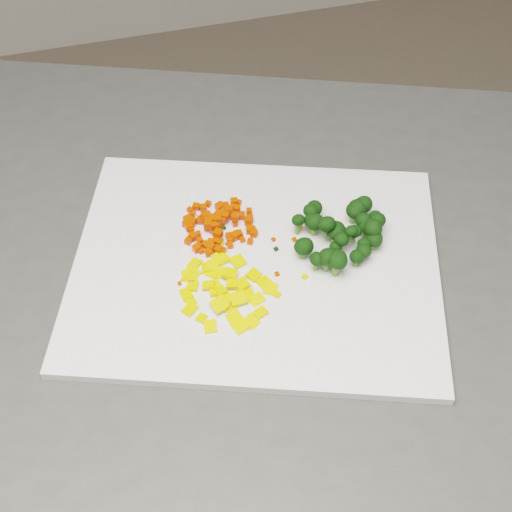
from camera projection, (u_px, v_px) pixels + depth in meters
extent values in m
cube|color=#40403E|center=(249.00, 431.00, 1.15)|extent=(1.10, 0.94, 0.90)
cube|color=white|center=(256.00, 265.00, 0.78)|extent=(0.48, 0.42, 0.01)
cube|color=red|center=(188.00, 220.00, 0.81)|extent=(0.01, 0.01, 0.01)
cube|color=red|center=(204.00, 208.00, 0.82)|extent=(0.01, 0.01, 0.01)
cube|color=red|center=(254.00, 232.00, 0.80)|extent=(0.01, 0.01, 0.01)
cube|color=red|center=(253.00, 229.00, 0.80)|extent=(0.01, 0.01, 0.01)
cube|color=red|center=(230.00, 245.00, 0.79)|extent=(0.01, 0.01, 0.01)
cube|color=red|center=(250.00, 219.00, 0.81)|extent=(0.01, 0.01, 0.01)
cube|color=red|center=(201.00, 220.00, 0.81)|extent=(0.01, 0.01, 0.01)
cube|color=red|center=(254.00, 233.00, 0.80)|extent=(0.01, 0.01, 0.01)
cube|color=red|center=(230.00, 240.00, 0.79)|extent=(0.01, 0.01, 0.01)
cube|color=red|center=(206.00, 245.00, 0.79)|extent=(0.01, 0.01, 0.01)
cube|color=red|center=(205.00, 219.00, 0.81)|extent=(0.01, 0.01, 0.01)
cube|color=red|center=(218.00, 250.00, 0.78)|extent=(0.01, 0.01, 0.01)
cube|color=red|center=(225.00, 216.00, 0.81)|extent=(0.01, 0.01, 0.01)
cube|color=red|center=(190.00, 210.00, 0.82)|extent=(0.01, 0.01, 0.01)
cube|color=red|center=(214.00, 226.00, 0.80)|extent=(0.01, 0.01, 0.01)
cube|color=red|center=(196.00, 207.00, 0.83)|extent=(0.01, 0.01, 0.01)
cube|color=red|center=(189.00, 221.00, 0.81)|extent=(0.01, 0.01, 0.01)
cube|color=red|center=(234.00, 207.00, 0.83)|extent=(0.01, 0.01, 0.01)
cube|color=red|center=(197.00, 249.00, 0.78)|extent=(0.01, 0.01, 0.01)
cube|color=red|center=(198.00, 234.00, 0.80)|extent=(0.01, 0.01, 0.01)
cube|color=red|center=(217.00, 226.00, 0.80)|extent=(0.01, 0.01, 0.01)
cube|color=red|center=(247.00, 222.00, 0.81)|extent=(0.01, 0.01, 0.01)
cube|color=red|center=(200.00, 241.00, 0.79)|extent=(0.01, 0.01, 0.01)
cube|color=red|center=(210.00, 248.00, 0.79)|extent=(0.01, 0.01, 0.01)
cube|color=red|center=(212.00, 218.00, 0.80)|extent=(0.01, 0.01, 0.01)
cube|color=red|center=(209.00, 253.00, 0.78)|extent=(0.01, 0.01, 0.01)
cube|color=red|center=(236.00, 235.00, 0.80)|extent=(0.01, 0.01, 0.01)
cube|color=red|center=(224.00, 211.00, 0.82)|extent=(0.01, 0.01, 0.01)
cube|color=red|center=(248.00, 220.00, 0.81)|extent=(0.01, 0.01, 0.01)
cube|color=red|center=(198.00, 246.00, 0.79)|extent=(0.01, 0.01, 0.01)
cube|color=red|center=(226.00, 206.00, 0.83)|extent=(0.01, 0.01, 0.01)
cube|color=red|center=(235.00, 224.00, 0.81)|extent=(0.01, 0.01, 0.01)
cube|color=red|center=(211.00, 243.00, 0.79)|extent=(0.01, 0.01, 0.01)
cube|color=red|center=(222.00, 220.00, 0.81)|extent=(0.01, 0.01, 0.01)
cube|color=red|center=(223.00, 251.00, 0.78)|extent=(0.01, 0.01, 0.01)
cube|color=red|center=(208.00, 215.00, 0.81)|extent=(0.01, 0.01, 0.01)
cube|color=red|center=(250.00, 230.00, 0.80)|extent=(0.01, 0.01, 0.01)
cube|color=red|center=(226.00, 208.00, 0.82)|extent=(0.01, 0.01, 0.01)
cube|color=red|center=(192.00, 222.00, 0.81)|extent=(0.01, 0.01, 0.01)
cube|color=red|center=(201.00, 251.00, 0.78)|extent=(0.01, 0.01, 0.01)
cube|color=red|center=(249.00, 211.00, 0.82)|extent=(0.01, 0.01, 0.01)
cube|color=red|center=(218.00, 234.00, 0.79)|extent=(0.01, 0.01, 0.01)
cube|color=red|center=(189.00, 227.00, 0.81)|extent=(0.01, 0.01, 0.01)
cube|color=red|center=(239.00, 234.00, 0.80)|extent=(0.01, 0.01, 0.01)
cube|color=red|center=(242.00, 216.00, 0.82)|extent=(0.01, 0.01, 0.01)
cube|color=red|center=(209.00, 220.00, 0.80)|extent=(0.01, 0.01, 0.01)
cube|color=red|center=(234.00, 202.00, 0.83)|extent=(0.01, 0.01, 0.01)
cube|color=red|center=(219.00, 215.00, 0.81)|extent=(0.01, 0.01, 0.01)
cube|color=red|center=(218.00, 241.00, 0.79)|extent=(0.01, 0.01, 0.01)
cube|color=red|center=(237.00, 209.00, 0.82)|extent=(0.01, 0.01, 0.01)
cube|color=red|center=(193.00, 214.00, 0.82)|extent=(0.01, 0.01, 0.01)
cube|color=red|center=(229.00, 210.00, 0.81)|extent=(0.01, 0.01, 0.01)
cube|color=red|center=(216.00, 227.00, 0.81)|extent=(0.01, 0.01, 0.01)
cube|color=red|center=(239.00, 203.00, 0.83)|extent=(0.01, 0.01, 0.01)
cube|color=red|center=(213.00, 219.00, 0.80)|extent=(0.01, 0.01, 0.01)
cube|color=red|center=(187.00, 223.00, 0.81)|extent=(0.01, 0.01, 0.01)
cube|color=red|center=(220.00, 207.00, 0.82)|extent=(0.01, 0.01, 0.01)
cube|color=red|center=(220.00, 226.00, 0.81)|extent=(0.01, 0.01, 0.01)
cube|color=red|center=(193.00, 236.00, 0.80)|extent=(0.01, 0.01, 0.01)
cube|color=red|center=(191.00, 230.00, 0.80)|extent=(0.01, 0.01, 0.01)
cube|color=red|center=(214.00, 232.00, 0.80)|extent=(0.01, 0.01, 0.01)
cube|color=red|center=(235.00, 236.00, 0.80)|extent=(0.01, 0.01, 0.01)
cube|color=red|center=(242.00, 240.00, 0.79)|extent=(0.01, 0.01, 0.01)
cube|color=red|center=(219.00, 242.00, 0.79)|extent=(0.01, 0.01, 0.01)
cube|color=red|center=(235.00, 217.00, 0.81)|extent=(0.01, 0.01, 0.01)
cube|color=red|center=(229.00, 236.00, 0.80)|extent=(0.01, 0.01, 0.01)
cube|color=red|center=(217.00, 219.00, 0.80)|extent=(0.01, 0.01, 0.01)
cube|color=red|center=(233.00, 216.00, 0.82)|extent=(0.01, 0.01, 0.01)
cube|color=red|center=(208.00, 204.00, 0.83)|extent=(0.01, 0.01, 0.01)
cube|color=red|center=(198.00, 207.00, 0.83)|extent=(0.01, 0.01, 0.01)
cube|color=red|center=(204.00, 215.00, 0.81)|extent=(0.01, 0.01, 0.01)
cube|color=red|center=(208.00, 224.00, 0.80)|extent=(0.01, 0.01, 0.01)
cube|color=red|center=(250.00, 242.00, 0.79)|extent=(0.01, 0.01, 0.01)
cube|color=red|center=(208.00, 226.00, 0.81)|extent=(0.01, 0.01, 0.01)
cube|color=red|center=(188.00, 241.00, 0.79)|extent=(0.01, 0.01, 0.01)
cube|color=yellow|center=(248.00, 296.00, 0.75)|extent=(0.02, 0.02, 0.00)
cube|color=yellow|center=(238.00, 298.00, 0.74)|extent=(0.02, 0.02, 0.01)
cube|color=yellow|center=(234.00, 317.00, 0.73)|extent=(0.02, 0.02, 0.01)
cube|color=yellow|center=(221.00, 290.00, 0.75)|extent=(0.01, 0.02, 0.01)
cube|color=yellow|center=(221.00, 304.00, 0.73)|extent=(0.02, 0.02, 0.01)
cube|color=yellow|center=(254.00, 275.00, 0.76)|extent=(0.02, 0.02, 0.01)
cube|color=yellow|center=(238.00, 262.00, 0.78)|extent=(0.02, 0.02, 0.01)
cube|color=yellow|center=(225.00, 298.00, 0.74)|extent=(0.02, 0.02, 0.01)
cube|color=yellow|center=(251.00, 322.00, 0.73)|extent=(0.02, 0.02, 0.01)
cube|color=yellow|center=(208.00, 285.00, 0.75)|extent=(0.02, 0.01, 0.01)
cube|color=yellow|center=(240.00, 287.00, 0.75)|extent=(0.02, 0.02, 0.01)
cube|color=yellow|center=(190.00, 300.00, 0.74)|extent=(0.01, 0.01, 0.00)
cube|color=yellow|center=(202.00, 318.00, 0.73)|extent=(0.01, 0.01, 0.01)
cube|color=yellow|center=(212.00, 273.00, 0.77)|extent=(0.02, 0.02, 0.01)
cube|color=yellow|center=(186.00, 277.00, 0.76)|extent=(0.01, 0.01, 0.00)
cube|color=yellow|center=(240.00, 326.00, 0.72)|extent=(0.02, 0.02, 0.01)
cube|color=yellow|center=(212.00, 266.00, 0.77)|extent=(0.02, 0.02, 0.01)
cube|color=yellow|center=(214.00, 285.00, 0.76)|extent=(0.01, 0.01, 0.00)
cube|color=yellow|center=(218.00, 273.00, 0.77)|extent=(0.02, 0.02, 0.01)
cube|color=yellow|center=(210.00, 327.00, 0.72)|extent=(0.01, 0.02, 0.01)
cube|color=yellow|center=(220.00, 258.00, 0.78)|extent=(0.02, 0.02, 0.01)
cube|color=yellow|center=(208.00, 268.00, 0.77)|extent=(0.02, 0.02, 0.01)
cube|color=yellow|center=(271.00, 289.00, 0.75)|extent=(0.02, 0.02, 0.01)
cube|color=yellow|center=(190.00, 309.00, 0.73)|extent=(0.02, 0.02, 0.01)
cube|color=yellow|center=(261.00, 313.00, 0.73)|extent=(0.02, 0.02, 0.01)
cube|color=yellow|center=(192.00, 287.00, 0.75)|extent=(0.01, 0.01, 0.00)
cube|color=yellow|center=(216.00, 292.00, 0.75)|extent=(0.01, 0.01, 0.01)
cube|color=yellow|center=(233.00, 284.00, 0.75)|extent=(0.02, 0.02, 0.01)
cube|color=yellow|center=(186.00, 294.00, 0.75)|extent=(0.01, 0.02, 0.01)
cube|color=yellow|center=(221.00, 259.00, 0.78)|extent=(0.02, 0.02, 0.01)
cube|color=yellow|center=(191.00, 273.00, 0.77)|extent=(0.02, 0.02, 0.01)
cube|color=yellow|center=(192.00, 276.00, 0.76)|extent=(0.02, 0.02, 0.00)
cube|color=yellow|center=(231.00, 306.00, 0.74)|extent=(0.02, 0.01, 0.00)
cube|color=yellow|center=(265.00, 283.00, 0.76)|extent=(0.02, 0.02, 0.01)
cube|color=yellow|center=(257.00, 300.00, 0.74)|extent=(0.02, 0.02, 0.01)
cube|color=yellow|center=(242.00, 284.00, 0.75)|extent=(0.02, 0.02, 0.01)
cube|color=yellow|center=(224.00, 300.00, 0.74)|extent=(0.02, 0.02, 0.00)
cube|color=yellow|center=(219.00, 305.00, 0.73)|extent=(0.02, 0.02, 0.01)
cube|color=yellow|center=(195.00, 264.00, 0.77)|extent=(0.02, 0.02, 0.01)
cube|color=yellow|center=(230.00, 274.00, 0.76)|extent=(0.02, 0.02, 0.01)
cube|color=black|center=(223.00, 228.00, 0.81)|extent=(0.01, 0.01, 0.00)
cube|color=red|center=(310.00, 224.00, 0.81)|extent=(0.01, 0.01, 0.00)
cube|color=red|center=(180.00, 283.00, 0.76)|extent=(0.00, 0.00, 0.00)
cube|color=black|center=(228.00, 244.00, 0.79)|extent=(0.01, 0.01, 0.00)
cube|color=red|center=(273.00, 240.00, 0.80)|extent=(0.01, 0.01, 0.00)
cube|color=red|center=(215.00, 275.00, 0.76)|extent=(0.00, 0.00, 0.00)
cube|color=red|center=(277.00, 274.00, 0.76)|extent=(0.00, 0.00, 0.00)
cube|color=black|center=(276.00, 249.00, 0.79)|extent=(0.01, 0.01, 0.00)
cube|color=yellow|center=(304.00, 277.00, 0.76)|extent=(0.01, 0.01, 0.00)
cube|color=yellow|center=(320.00, 227.00, 0.81)|extent=(0.00, 0.00, 0.00)
cube|color=yellow|center=(299.00, 228.00, 0.81)|extent=(0.01, 0.01, 0.00)
cube|color=yellow|center=(220.00, 244.00, 0.79)|extent=(0.01, 0.01, 0.00)
cube|color=yellow|center=(196.00, 283.00, 0.76)|extent=(0.01, 0.01, 0.00)
cube|color=red|center=(294.00, 240.00, 0.80)|extent=(0.01, 0.01, 0.00)
cube|color=yellow|center=(277.00, 295.00, 0.75)|extent=(0.01, 0.01, 0.00)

